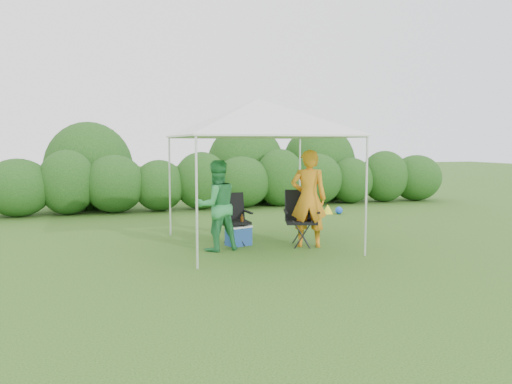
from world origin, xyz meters
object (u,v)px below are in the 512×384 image
object	(u,v)px
man	(309,198)
woman	(216,206)
chair_left	(233,215)
chair_right	(301,214)
cooler	(238,235)
canopy	(258,118)

from	to	relation	value
man	woman	size ratio (longest dim) A/B	1.11
chair_left	woman	world-z (taller)	woman
chair_right	cooler	world-z (taller)	chair_right
woman	man	bearing A→B (deg)	163.66
canopy	man	distance (m)	1.82
cooler	man	bearing A→B (deg)	-39.64
woman	cooler	distance (m)	0.88
chair_left	woman	xyz separation A→B (m)	(-0.45, -0.50, 0.27)
canopy	man	bearing A→B (deg)	-28.03
chair_left	woman	bearing A→B (deg)	-134.25
chair_left	cooler	bearing A→B (deg)	-72.71
cooler	canopy	bearing A→B (deg)	-26.19
man	cooler	size ratio (longest dim) A/B	3.48
chair_right	woman	distance (m)	1.70
cooler	chair_left	bearing A→B (deg)	92.91
canopy	chair_right	distance (m)	2.04
canopy	cooler	size ratio (longest dim) A/B	5.78
chair_right	woman	xyz separation A→B (m)	(-1.68, 0.01, 0.23)
canopy	woman	distance (m)	1.87
chair_right	man	size ratio (longest dim) A/B	0.57
canopy	man	xyz separation A→B (m)	(0.86, -0.46, -1.53)
chair_left	man	distance (m)	1.53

